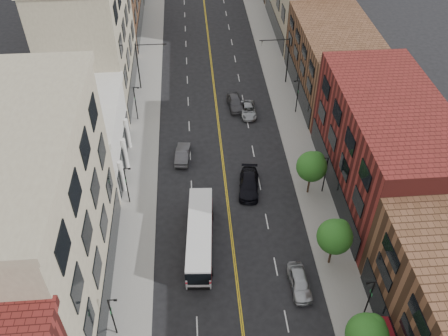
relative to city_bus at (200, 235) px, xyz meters
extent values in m
cube|color=gray|center=(-6.67, 17.71, -1.58)|extent=(4.00, 110.00, 0.15)
cube|color=gray|center=(13.33, 17.71, -1.58)|extent=(4.00, 110.00, 0.15)
cube|color=gray|center=(-13.67, -4.29, 7.35)|extent=(10.00, 22.00, 18.00)
cube|color=silver|center=(-13.67, 13.71, 2.35)|extent=(10.00, 14.00, 8.00)
cube|color=gray|center=(-13.67, 30.71, 7.35)|extent=(10.00, 20.00, 18.00)
cube|color=maroon|center=(20.33, 6.71, 4.35)|extent=(10.00, 22.00, 12.00)
cube|color=brown|center=(20.33, 27.71, 3.35)|extent=(10.00, 20.00, 10.00)
sphere|color=#235819|center=(12.63, -13.29, 2.39)|extent=(3.40, 3.40, 3.40)
sphere|color=#235819|center=(13.13, -12.89, 2.90)|extent=(2.04, 2.04, 2.04)
cylinder|color=black|center=(12.63, -3.29, -0.25)|extent=(0.22, 0.22, 2.50)
sphere|color=#235819|center=(12.63, -3.29, 2.39)|extent=(3.40, 3.40, 3.40)
sphere|color=#235819|center=(13.13, -2.89, 2.90)|extent=(2.04, 2.04, 2.04)
cylinder|color=black|center=(12.63, 6.71, -0.25)|extent=(0.22, 0.22, 2.50)
sphere|color=#235819|center=(12.63, 6.71, 2.39)|extent=(3.40, 3.40, 3.40)
sphere|color=#235819|center=(13.13, 7.11, 2.90)|extent=(2.04, 2.04, 2.04)
cylinder|color=black|center=(-7.67, -9.29, 1.00)|extent=(0.14, 0.14, 5.00)
cylinder|color=black|center=(-7.32, -9.29, 3.50)|extent=(0.70, 0.10, 0.10)
cube|color=black|center=(-7.07, -9.29, 3.45)|extent=(0.28, 0.14, 0.14)
cube|color=#19592D|center=(-7.67, -9.29, 1.90)|extent=(0.04, 0.55, 0.35)
cylinder|color=black|center=(-7.67, 6.71, 1.00)|extent=(0.14, 0.14, 5.00)
cylinder|color=black|center=(-7.32, 6.71, 3.50)|extent=(0.70, 0.10, 0.10)
cube|color=black|center=(-7.07, 6.71, 3.45)|extent=(0.28, 0.14, 0.14)
cube|color=#19592D|center=(-7.67, 6.71, 1.90)|extent=(0.04, 0.55, 0.35)
cylinder|color=black|center=(-7.67, 22.71, 1.00)|extent=(0.14, 0.14, 5.00)
cylinder|color=black|center=(-7.32, 22.71, 3.50)|extent=(0.70, 0.10, 0.10)
cube|color=black|center=(-7.07, 22.71, 3.45)|extent=(0.28, 0.14, 0.14)
cube|color=#19592D|center=(-7.67, 22.71, 1.90)|extent=(0.04, 0.55, 0.35)
cylinder|color=black|center=(14.33, -9.29, 1.00)|extent=(0.14, 0.14, 5.00)
cylinder|color=black|center=(13.98, -9.29, 3.50)|extent=(0.70, 0.10, 0.10)
cube|color=black|center=(13.73, -9.29, 3.45)|extent=(0.28, 0.14, 0.14)
cube|color=#19592D|center=(14.33, -9.29, 1.90)|extent=(0.04, 0.55, 0.35)
cylinder|color=black|center=(14.33, 6.71, 1.00)|extent=(0.14, 0.14, 5.00)
cylinder|color=black|center=(13.98, 6.71, 3.50)|extent=(0.70, 0.10, 0.10)
cube|color=black|center=(13.73, 6.71, 3.45)|extent=(0.28, 0.14, 0.14)
cube|color=#19592D|center=(14.33, 6.71, 1.90)|extent=(0.04, 0.55, 0.35)
cylinder|color=black|center=(14.33, 22.71, 1.00)|extent=(0.14, 0.14, 5.00)
cylinder|color=black|center=(13.98, 22.71, 3.50)|extent=(0.70, 0.10, 0.10)
cube|color=black|center=(13.73, 22.71, 3.45)|extent=(0.28, 0.14, 0.14)
cube|color=#19592D|center=(14.33, 22.71, 1.90)|extent=(0.04, 0.55, 0.35)
cylinder|color=black|center=(-7.67, 30.71, 2.10)|extent=(0.18, 0.18, 7.20)
cylinder|color=black|center=(-5.47, 30.71, 5.50)|extent=(4.40, 0.12, 0.12)
imported|color=black|center=(-3.67, 30.71, 5.10)|extent=(0.15, 0.18, 0.90)
cylinder|color=black|center=(14.33, 30.71, 2.10)|extent=(0.18, 0.18, 7.20)
cylinder|color=black|center=(12.13, 30.71, 5.50)|extent=(4.40, 0.12, 0.12)
imported|color=black|center=(10.33, 30.71, 5.10)|extent=(0.15, 0.18, 0.90)
cube|color=silver|center=(0.00, 0.01, -0.14)|extent=(3.12, 11.15, 2.66)
cube|color=black|center=(0.00, 0.01, 0.50)|extent=(3.16, 11.19, 0.96)
cube|color=red|center=(0.00, 0.01, -0.42)|extent=(3.16, 11.19, 0.20)
cube|color=black|center=(-0.37, -5.50, 0.09)|extent=(2.02, 0.20, 1.47)
cylinder|color=black|center=(-1.45, -3.57, -1.21)|extent=(0.32, 0.90, 0.88)
cylinder|color=black|center=(0.96, -3.74, -1.21)|extent=(0.32, 0.90, 0.88)
cylinder|color=black|center=(-0.96, 3.75, -1.21)|extent=(0.32, 0.90, 0.88)
cylinder|color=black|center=(1.46, 3.59, -1.21)|extent=(0.32, 0.90, 0.88)
imported|color=#A9ACB1|center=(9.13, -5.84, -0.88)|extent=(1.99, 4.62, 1.55)
imported|color=#444348|center=(-1.58, 13.98, -0.89)|extent=(2.13, 4.79, 1.53)
imported|color=black|center=(5.95, 7.84, -0.85)|extent=(2.98, 5.77, 1.60)
imported|color=gray|center=(7.65, 22.92, -1.01)|extent=(2.26, 4.67, 1.28)
imported|color=#434348|center=(5.98, 24.71, -0.83)|extent=(2.35, 5.00, 1.65)
camera|label=1|loc=(-0.02, -31.37, 36.71)|focal=38.00mm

